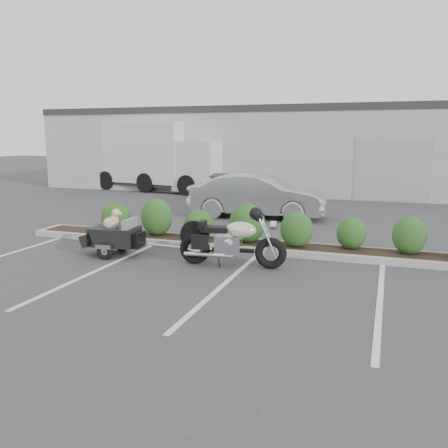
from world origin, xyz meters
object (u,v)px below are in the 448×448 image
(motorcycle, at_px, (231,242))
(sedan, at_px, (257,196))
(dumpster, at_px, (237,191))
(delivery_truck, at_px, (163,158))
(pet_trailer, at_px, (114,235))

(motorcycle, distance_m, sedan, 6.07)
(motorcycle, bearing_deg, sedan, 95.03)
(motorcycle, relative_size, sedan, 0.51)
(motorcycle, height_order, dumpster, motorcycle)
(motorcycle, xyz_separation_m, delivery_truck, (-7.59, 12.11, 1.07))
(sedan, xyz_separation_m, delivery_truck, (-6.50, 6.15, 0.86))
(dumpster, bearing_deg, delivery_truck, 126.18)
(sedan, distance_m, dumpster, 2.08)
(dumpster, bearing_deg, pet_trailer, -106.97)
(motorcycle, distance_m, dumpster, 7.98)
(pet_trailer, xyz_separation_m, sedan, (1.70, 5.94, 0.28))
(motorcycle, height_order, pet_trailer, motorcycle)
(delivery_truck, bearing_deg, pet_trailer, -57.78)
(sedan, relative_size, dumpster, 2.05)
(pet_trailer, bearing_deg, delivery_truck, 106.36)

